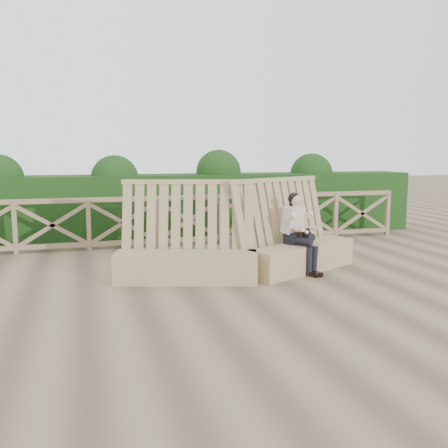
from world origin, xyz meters
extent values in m
plane|color=brown|center=(0.00, 0.00, 0.00)|extent=(60.00, 60.00, 0.00)
cube|color=olive|center=(-0.72, 0.39, 0.24)|extent=(2.28, 1.10, 0.48)
cube|color=olive|center=(-0.64, 0.65, 0.81)|extent=(2.27, 1.05, 1.59)
cube|color=olive|center=(1.36, 0.57, 0.24)|extent=(2.22, 1.42, 0.48)
cube|color=olive|center=(1.24, 0.81, 0.81)|extent=(2.20, 1.38, 1.59)
cube|color=black|center=(1.24, 0.61, 0.58)|extent=(0.40, 0.36, 0.20)
cube|color=beige|center=(1.22, 0.66, 0.89)|extent=(0.44, 0.40, 0.48)
sphere|color=tan|center=(1.24, 0.61, 1.23)|extent=(0.26, 0.26, 0.19)
sphere|color=black|center=(1.22, 0.64, 1.25)|extent=(0.28, 0.28, 0.21)
cylinder|color=black|center=(1.25, 0.41, 0.56)|extent=(0.31, 0.44, 0.14)
cylinder|color=black|center=(1.37, 0.49, 0.62)|extent=(0.31, 0.44, 0.15)
cylinder|color=black|center=(1.32, 0.22, 0.24)|extent=(0.15, 0.15, 0.48)
cylinder|color=black|center=(1.43, 0.25, 0.24)|extent=(0.15, 0.15, 0.48)
cube|color=black|center=(1.36, 0.15, 0.04)|extent=(0.17, 0.23, 0.07)
cube|color=black|center=(1.45, 0.17, 0.04)|extent=(0.17, 0.23, 0.07)
cube|color=black|center=(1.32, 0.47, 0.67)|extent=(0.23, 0.19, 0.13)
cube|color=black|center=(1.37, 0.34, 0.72)|extent=(0.09, 0.10, 0.11)
cube|color=#7C6348|center=(0.00, 3.50, 1.05)|extent=(10.10, 0.07, 0.10)
cube|color=#7C6348|center=(0.00, 3.50, 0.12)|extent=(10.10, 0.07, 0.10)
cube|color=black|center=(0.00, 4.70, 0.75)|extent=(12.00, 1.20, 1.50)
camera|label=1|loc=(-2.25, -7.16, 2.04)|focal=40.00mm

